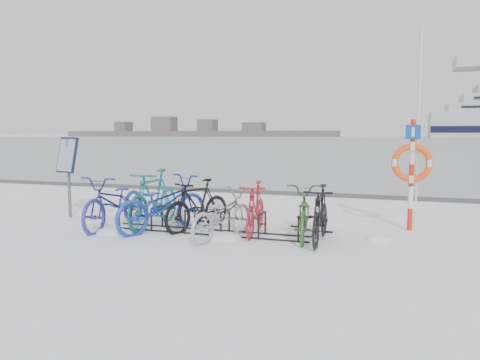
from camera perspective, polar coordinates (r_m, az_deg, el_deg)
The scene contains 16 objects.
ground at distance 8.97m, azimuth -3.99°, elevation -6.44°, with size 900.00×900.00×0.00m, color white.
ice_sheet at distance 163.11m, azimuth 17.85°, elevation 4.76°, with size 400.00×298.00×0.02m, color #9AA6AD.
quay_edge at distance 14.50m, azimuth 5.15°, elevation -1.59°, with size 400.00×0.25×0.10m, color #3F3F42.
bike_rack at distance 8.93m, azimuth -3.99°, elevation -5.31°, with size 4.00×0.48×0.46m.
info_board at distance 11.07m, azimuth -20.30°, elevation 2.31°, with size 0.64×0.39×1.80m.
lifebuoy_station at distance 9.54m, azimuth 20.25°, elevation 1.94°, with size 0.75×0.22×3.92m.
shoreline at distance 295.97m, azimuth -6.12°, elevation 5.83°, with size 180.00×12.00×9.50m.
bike_0 at distance 9.70m, azimuth -14.96°, elevation -2.38°, with size 0.73×2.11×1.11m, color #2B2F98.
bike_1 at distance 9.65m, azimuth -10.45°, elevation -2.04°, with size 0.56×2.00×1.20m, color #1A6E73.
bike_2 at distance 9.19m, azimuth -9.41°, elevation -2.69°, with size 0.74×2.12×1.11m, color #1A3CAB.
bike_3 at distance 9.21m, azimuth -5.20°, elevation -2.87°, with size 0.48×1.71×1.03m, color black.
bike_4 at distance 8.40m, azimuth -2.19°, elevation -4.00°, with size 0.62×1.79×0.94m, color #9B9DA2.
bike_5 at distance 8.84m, azimuth 1.91°, elevation -3.26°, with size 0.48×1.69×1.02m, color #A41C2C.
bike_6 at distance 8.52m, azimuth 7.65°, elevation -3.84°, with size 0.64×1.83×0.96m, color #2B5228.
bike_7 at distance 8.25m, azimuth 9.78°, elevation -3.95°, with size 0.48×1.71×1.03m, color black.
snow_drifts at distance 8.88m, azimuth -4.96°, elevation -6.57°, with size 5.85×1.54×0.21m.
Camera 1 is at (3.43, -8.07, 1.88)m, focal length 35.00 mm.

